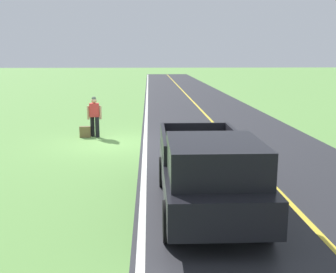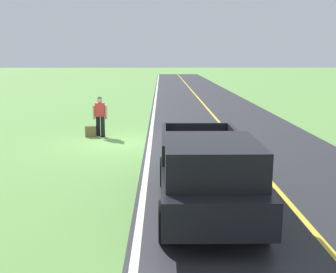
# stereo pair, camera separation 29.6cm
# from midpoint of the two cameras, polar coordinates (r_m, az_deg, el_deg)

# --- Properties ---
(ground_plane) EXTENTS (200.00, 200.00, 0.00)m
(ground_plane) POSITION_cam_midpoint_polar(r_m,az_deg,el_deg) (16.31, -6.49, -0.92)
(ground_plane) COLOR #609347
(road_surface) EXTENTS (7.40, 120.00, 0.00)m
(road_surface) POSITION_cam_midpoint_polar(r_m,az_deg,el_deg) (16.54, 10.22, -0.85)
(road_surface) COLOR #28282D
(road_surface) RESTS_ON ground
(lane_edge_line) EXTENTS (0.16, 117.60, 0.00)m
(lane_edge_line) POSITION_cam_midpoint_polar(r_m,az_deg,el_deg) (16.23, -2.07, -0.89)
(lane_edge_line) COLOR silver
(lane_edge_line) RESTS_ON ground
(lane_centre_line) EXTENTS (0.14, 117.60, 0.00)m
(lane_centre_line) POSITION_cam_midpoint_polar(r_m,az_deg,el_deg) (16.54, 10.22, -0.84)
(lane_centre_line) COLOR gold
(lane_centre_line) RESTS_ON ground
(hitchhiker_walking) EXTENTS (0.62, 0.51, 1.75)m
(hitchhiker_walking) POSITION_cam_midpoint_polar(r_m,az_deg,el_deg) (17.61, -9.12, 3.17)
(hitchhiker_walking) COLOR black
(hitchhiker_walking) RESTS_ON ground
(suitcase_carried) EXTENTS (0.47, 0.23, 0.47)m
(suitcase_carried) POSITION_cam_midpoint_polar(r_m,az_deg,el_deg) (17.70, -10.42, 0.71)
(suitcase_carried) COLOR brown
(suitcase_carried) RESTS_ON ground
(pickup_truck_passing) EXTENTS (2.12, 5.41, 1.82)m
(pickup_truck_passing) POSITION_cam_midpoint_polar(r_m,az_deg,el_deg) (8.97, 6.46, -4.85)
(pickup_truck_passing) COLOR black
(pickup_truck_passing) RESTS_ON ground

